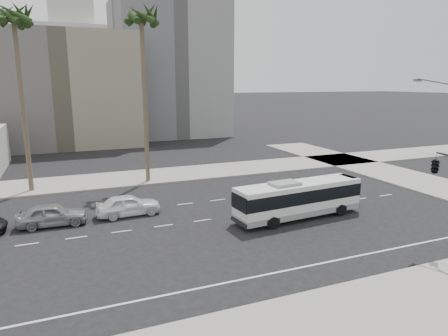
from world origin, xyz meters
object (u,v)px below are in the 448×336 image
palm_mid (14,22)px  palm_near (141,21)px  traffic_signal (440,169)px  car_a (128,205)px  city_bus (299,198)px  car_b (52,215)px

palm_mid → palm_near: bearing=-3.0°
traffic_signal → car_a: bearing=146.5°
car_a → traffic_signal: bearing=-133.0°
city_bus → palm_mid: 28.90m
traffic_signal → palm_mid: bearing=141.3°
car_b → palm_near: 20.44m
palm_near → palm_mid: palm_near is taller
car_a → palm_near: size_ratio=0.28×
car_b → traffic_signal: size_ratio=0.78×
city_bus → car_b: size_ratio=2.19×
car_b → palm_mid: palm_mid is taller
city_bus → car_a: size_ratio=2.15×
car_a → traffic_signal: traffic_signal is taller
car_b → traffic_signal: traffic_signal is taller
car_a → car_b: bearing=90.4°
car_b → palm_near: (9.09, 10.22, 15.19)m
city_bus → palm_mid: (-19.53, 16.14, 13.90)m
palm_near → city_bus: bearing=-61.5°
car_a → car_b: 5.51m
car_a → traffic_signal: 21.88m
city_bus → palm_near: size_ratio=0.60×
traffic_signal → palm_near: size_ratio=0.35×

